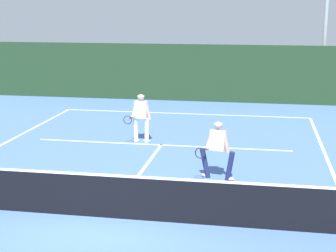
{
  "coord_description": "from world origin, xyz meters",
  "views": [
    {
      "loc": [
        3.24,
        -10.4,
        4.55
      ],
      "look_at": [
        0.49,
        4.9,
        1.0
      ],
      "focal_mm": 55.94,
      "sensor_mm": 36.0,
      "label": 1
    }
  ],
  "objects_px": {
    "player_near": "(217,148)",
    "light_pole": "(326,19)",
    "player_far": "(141,116)",
    "tennis_ball": "(269,192)"
  },
  "relations": [
    {
      "from": "player_far",
      "to": "light_pole",
      "type": "height_order",
      "value": "light_pole"
    },
    {
      "from": "tennis_ball",
      "to": "player_near",
      "type": "bearing_deg",
      "value": 147.49
    },
    {
      "from": "player_far",
      "to": "player_near",
      "type": "bearing_deg",
      "value": 133.69
    },
    {
      "from": "player_near",
      "to": "light_pole",
      "type": "distance_m",
      "value": 13.68
    },
    {
      "from": "player_far",
      "to": "tennis_ball",
      "type": "relative_size",
      "value": 25.2
    },
    {
      "from": "player_near",
      "to": "tennis_ball",
      "type": "height_order",
      "value": "player_near"
    },
    {
      "from": "player_near",
      "to": "player_far",
      "type": "height_order",
      "value": "player_far"
    },
    {
      "from": "light_pole",
      "to": "player_near",
      "type": "bearing_deg",
      "value": -107.45
    },
    {
      "from": "player_far",
      "to": "light_pole",
      "type": "relative_size",
      "value": 0.26
    },
    {
      "from": "player_near",
      "to": "light_pole",
      "type": "xyz_separation_m",
      "value": [
        3.99,
        12.71,
        3.12
      ]
    }
  ]
}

